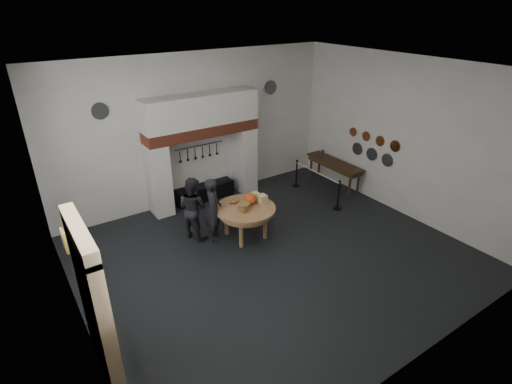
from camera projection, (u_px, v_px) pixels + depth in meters
floor at (274, 255)px, 10.02m from camera, size 9.00×8.00×0.02m
ceiling at (278, 70)px, 8.05m from camera, size 9.00×8.00×0.02m
wall_back at (197, 129)px, 12.02m from camera, size 9.00×0.02×4.50m
wall_front at (432, 259)px, 6.05m from camera, size 9.00×0.02×4.50m
wall_left at (63, 231)px, 6.78m from camera, size 0.02×8.00×4.50m
wall_right at (403, 138)px, 11.29m from camera, size 0.02×8.00×4.50m
chimney_pier_left at (159, 180)px, 11.54m from camera, size 0.55×0.70×2.15m
chimney_pier_right at (245, 159)px, 13.01m from camera, size 0.55×0.70×2.15m
hearth_brick_band at (202, 130)px, 11.73m from camera, size 3.50×0.72×0.32m
chimney_hood at (201, 110)px, 11.47m from camera, size 3.50×0.70×0.90m
iron_range at (205, 192)px, 12.69m from camera, size 1.90×0.45×0.50m
utensil_rail at (199, 146)px, 12.18m from camera, size 1.60×0.02×0.02m
door_recess at (90, 309)px, 6.49m from camera, size 0.04×1.10×2.50m
door_jamb_near at (107, 332)px, 5.99m from camera, size 0.22×0.30×2.60m
door_jamb_far at (85, 282)px, 7.03m from camera, size 0.22×0.30×2.60m
door_lintel at (79, 234)px, 5.92m from camera, size 0.22×1.70×0.30m
wall_plaque at (64, 241)px, 7.69m from camera, size 0.05×0.34×0.44m
work_table at (245, 209)px, 10.46m from camera, size 1.86×1.86×0.07m
pumpkin at (250, 199)px, 10.55m from camera, size 0.36×0.36×0.31m
cheese_block_big at (262, 199)px, 10.60m from camera, size 0.22×0.22×0.24m
cheese_block_small at (255, 196)px, 10.83m from camera, size 0.18×0.18×0.20m
wicker_basket at (244, 207)px, 10.21m from camera, size 0.37×0.37×0.22m
bread_loaf at (235, 201)px, 10.63m from camera, size 0.31×0.18×0.13m
visitor_near at (214, 209)px, 10.35m from camera, size 0.62×0.74×1.74m
visitor_far at (193, 208)px, 10.46m from camera, size 0.92×1.02×1.71m
side_table at (335, 162)px, 13.33m from camera, size 0.55×2.20×0.06m
pewter_jug at (323, 153)px, 13.71m from camera, size 0.12×0.12×0.22m
copper_pan_a at (395, 146)px, 11.55m from camera, size 0.03×0.34×0.34m
copper_pan_b at (380, 141)px, 11.96m from camera, size 0.03×0.32×0.32m
copper_pan_c at (366, 136)px, 12.37m from camera, size 0.03×0.30×0.30m
copper_pan_d at (353, 132)px, 12.78m from camera, size 0.03×0.28×0.28m
pewter_plate_left at (387, 160)px, 11.92m from camera, size 0.03×0.40×0.40m
pewter_plate_mid at (372, 154)px, 12.37m from camera, size 0.03×0.40×0.40m
pewter_plate_right at (357, 149)px, 12.81m from camera, size 0.03×0.40×0.40m
pewter_plate_back_left at (100, 111)px, 10.22m from camera, size 0.44×0.03×0.44m
pewter_plate_back_right at (271, 87)px, 12.93m from camera, size 0.44×0.03×0.44m
barrier_post_near at (338, 196)px, 12.02m from camera, size 0.05×0.05×0.90m
barrier_post_far at (296, 174)px, 13.51m from camera, size 0.05×0.05×0.90m
barrier_rope at (317, 173)px, 12.59m from camera, size 0.04×2.00×0.04m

